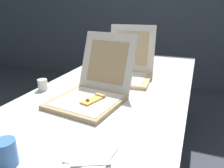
% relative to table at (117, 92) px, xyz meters
% --- Properties ---
extents(table, '(0.91, 2.02, 0.72)m').
position_rel_table_xyz_m(table, '(0.00, 0.00, 0.00)').
color(table, silver).
rests_on(table, ground).
extents(pizza_box_front, '(0.40, 0.50, 0.34)m').
position_rel_table_xyz_m(pizza_box_front, '(-0.05, -0.29, 0.10)').
color(pizza_box_front, tan).
rests_on(pizza_box_front, table).
extents(pizza_box_middle, '(0.38, 0.43, 0.36)m').
position_rel_table_xyz_m(pizza_box_middle, '(0.01, 0.17, 0.10)').
color(pizza_box_middle, tan).
rests_on(pizza_box_middle, table).
extents(cup_white_mid, '(0.06, 0.06, 0.07)m').
position_rel_table_xyz_m(cup_white_mid, '(-0.27, 0.09, 0.08)').
color(cup_white_mid, white).
rests_on(cup_white_mid, table).
extents(cup_white_far, '(0.06, 0.06, 0.07)m').
position_rel_table_xyz_m(cup_white_far, '(-0.25, 0.33, 0.08)').
color(cup_white_far, white).
rests_on(cup_white_far, table).
extents(cup_white_near_left, '(0.06, 0.06, 0.07)m').
position_rel_table_xyz_m(cup_white_near_left, '(-0.40, -0.25, 0.08)').
color(cup_white_near_left, white).
rests_on(cup_white_near_left, table).
extents(cup_printed_front, '(0.07, 0.07, 0.09)m').
position_rel_table_xyz_m(cup_printed_front, '(-0.08, -0.86, 0.09)').
color(cup_printed_front, '#477FCC').
rests_on(cup_printed_front, table).
extents(napkin_pile, '(0.18, 0.19, 0.01)m').
position_rel_table_xyz_m(napkin_pile, '(0.15, -0.72, 0.05)').
color(napkin_pile, white).
rests_on(napkin_pile, table).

